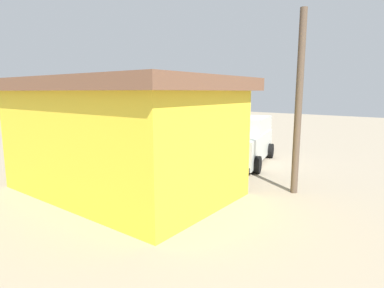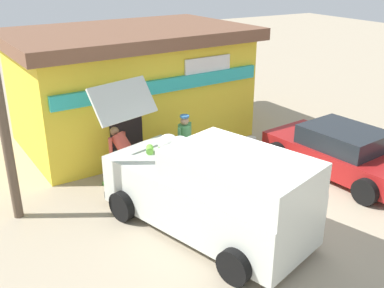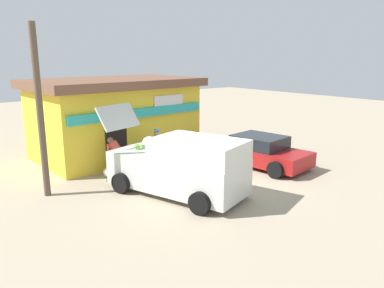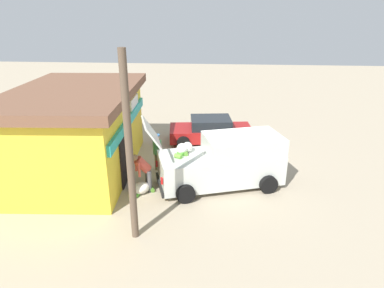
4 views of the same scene
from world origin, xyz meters
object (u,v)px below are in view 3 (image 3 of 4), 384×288
Objects in this scene: storefront_bar at (115,117)px; vendor_standing at (157,147)px; customer_bending at (117,154)px; delivery_van at (181,166)px; unloaded_banana_pile at (113,172)px; paint_bucket at (200,153)px; parked_sedan at (259,151)px.

vendor_standing is (0.14, -3.09, -0.81)m from storefront_bar.
storefront_bar is 5.01× the size of customer_bending.
delivery_van reaches higher than customer_bending.
storefront_bar is 5.83m from delivery_van.
unloaded_banana_pile reaches higher than paint_bucket.
paint_bucket is (4.10, 0.29, -0.70)m from customer_bending.
parked_sedan is at bearing -29.54° from vendor_standing.
delivery_van is at bearing -107.80° from vendor_standing.
customer_bending is at bearing 156.51° from parked_sedan.
parked_sedan is at bearing -23.49° from customer_bending.
parked_sedan reaches higher than unloaded_banana_pile.
parked_sedan is 4.82× the size of unloaded_banana_pile.
vendor_standing is at bearing 72.20° from delivery_van.
vendor_standing reaches higher than unloaded_banana_pile.
storefront_bar is 3.58m from unloaded_banana_pile.
paint_bucket is at bearing -44.01° from storefront_bar.
storefront_bar is 6.37m from parked_sedan.
parked_sedan reaches higher than paint_bucket.
paint_bucket is at bearing 43.04° from delivery_van.
parked_sedan is (3.67, -5.09, -1.13)m from storefront_bar.
delivery_van is 2.96m from customer_bending.
storefront_bar is 1.73× the size of parked_sedan.
unloaded_banana_pile is (-1.75, 0.28, -0.71)m from vendor_standing.
paint_bucket is (-1.00, 2.51, -0.42)m from parked_sedan.
parked_sedan is (4.38, 0.65, -0.36)m from delivery_van.
parked_sedan is 5.57m from customer_bending.
customer_bending is at bearing -116.52° from storefront_bar.
parked_sedan is 2.64× the size of vendor_standing.
delivery_van is 1.24× the size of parked_sedan.
customer_bending is (-1.57, 0.22, -0.04)m from vendor_standing.
delivery_van reaches higher than vendor_standing.
storefront_bar reaches higher than parked_sedan.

